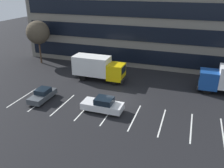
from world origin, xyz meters
name	(u,v)px	position (x,y,z in m)	size (l,w,h in m)	color
ground_plane	(119,99)	(0.00, 0.00, 0.00)	(120.00, 120.00, 0.00)	black
office_building	(151,18)	(0.00, 17.95, 7.20)	(41.93, 12.51, 14.40)	slate
lot_markings	(109,113)	(0.00, -3.45, 0.00)	(22.54, 5.40, 0.01)	silver
box_truck_yellow	(98,67)	(-4.67, 4.85, 1.93)	(7.40, 2.45, 3.43)	yellow
sedan_white	(103,105)	(-0.78, -3.29, 0.75)	(4.44, 1.86, 1.59)	white
sedan_charcoal	(43,95)	(-8.44, -3.16, 0.66)	(1.63, 3.89, 1.39)	#474C51
bare_tree	(38,33)	(-17.00, 8.92, 5.26)	(3.84, 3.84, 7.20)	#473323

